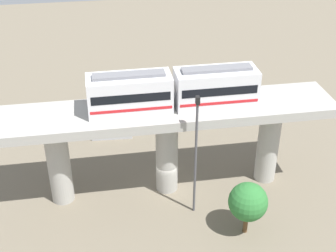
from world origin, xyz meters
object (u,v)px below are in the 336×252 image
object	(u,v)px
tree_mid_lot	(248,202)
signal_post	(196,152)
train	(173,90)
parked_car_silver	(112,129)
parked_car_white	(191,113)

from	to	relation	value
tree_mid_lot	signal_post	xyz separation A→B (m)	(-3.13, -3.48, 2.89)
tree_mid_lot	signal_post	bearing A→B (deg)	-131.92
train	parked_car_silver	bearing A→B (deg)	-153.69
train	tree_mid_lot	world-z (taller)	train
parked_car_silver	signal_post	bearing A→B (deg)	28.37
parked_car_silver	parked_car_white	xyz separation A→B (m)	(-2.08, 8.88, 0.00)
parked_car_silver	tree_mid_lot	xyz separation A→B (m)	(16.15, 9.44, 2.29)
parked_car_silver	tree_mid_lot	bearing A→B (deg)	34.09
parked_car_silver	parked_car_white	distance (m)	9.12
train	parked_car_silver	size ratio (longest dim) A/B	3.14
train	tree_mid_lot	xyz separation A→B (m)	(6.53, 4.68, -6.69)
train	signal_post	distance (m)	5.24
tree_mid_lot	train	bearing A→B (deg)	-144.33
parked_car_white	tree_mid_lot	size ratio (longest dim) A/B	0.97
parked_car_white	signal_post	xyz separation A→B (m)	(15.10, -2.92, 5.18)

